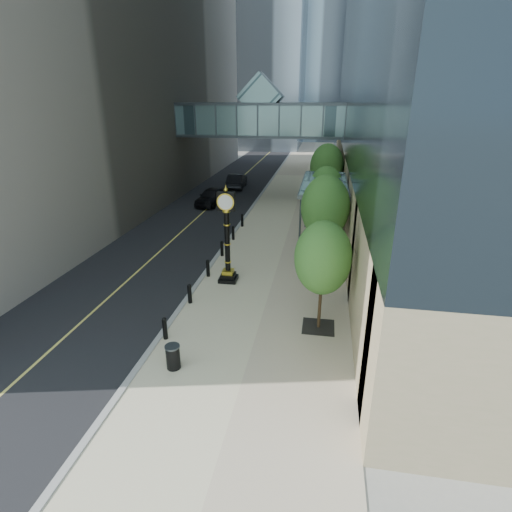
# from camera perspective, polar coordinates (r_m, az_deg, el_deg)

# --- Properties ---
(ground) EXTENTS (320.00, 320.00, 0.00)m
(ground) POSITION_cam_1_polar(r_m,az_deg,el_deg) (16.02, -4.82, -14.67)
(ground) COLOR gray
(ground) RESTS_ON ground
(road) EXTENTS (8.00, 180.00, 0.02)m
(road) POSITION_cam_1_polar(r_m,az_deg,el_deg) (54.32, -1.54, 11.60)
(road) COLOR black
(road) RESTS_ON ground
(sidewalk) EXTENTS (8.00, 180.00, 0.06)m
(sidewalk) POSITION_cam_1_polar(r_m,az_deg,el_deg) (53.35, 7.09, 11.28)
(sidewalk) COLOR #C2B895
(sidewalk) RESTS_ON ground
(curb) EXTENTS (0.25, 180.00, 0.07)m
(curb) POSITION_cam_1_polar(r_m,az_deg,el_deg) (53.69, 2.74, 11.49)
(curb) COLOR gray
(curb) RESTS_ON ground
(distant_tower_c) EXTENTS (22.00, 22.00, 65.00)m
(distant_tower_c) POSITION_cam_1_polar(r_m,az_deg,el_deg) (134.78, 6.54, 31.35)
(distant_tower_c) COLOR #A0B4C9
(distant_tower_c) RESTS_ON ground
(skywalk) EXTENTS (17.00, 4.20, 5.80)m
(skywalk) POSITION_cam_1_polar(r_m,az_deg,el_deg) (41.00, 0.72, 19.18)
(skywalk) COLOR slate
(skywalk) RESTS_ON ground
(entrance_canopy) EXTENTS (3.00, 8.00, 4.38)m
(entrance_canopy) POSITION_cam_1_polar(r_m,az_deg,el_deg) (26.97, 9.75, 10.05)
(entrance_canopy) COLOR #383F44
(entrance_canopy) RESTS_ON ground
(bollard_row) EXTENTS (0.20, 16.20, 0.90)m
(bollard_row) POSITION_cam_1_polar(r_m,az_deg,el_deg) (24.05, -5.82, -0.35)
(bollard_row) COLOR black
(bollard_row) RESTS_ON sidewalk
(street_trees) EXTENTS (2.87, 28.43, 5.90)m
(street_trees) POSITION_cam_1_polar(r_m,az_deg,el_deg) (29.67, 9.99, 10.08)
(street_trees) COLOR black
(street_trees) RESTS_ON sidewalk
(street_clock) EXTENTS (0.99, 0.99, 5.18)m
(street_clock) POSITION_cam_1_polar(r_m,az_deg,el_deg) (21.32, -4.12, 1.95)
(street_clock) COLOR black
(street_clock) RESTS_ON sidewalk
(trash_bin) EXTENTS (0.56, 0.56, 0.90)m
(trash_bin) POSITION_cam_1_polar(r_m,az_deg,el_deg) (15.57, -11.76, -14.01)
(trash_bin) COLOR black
(trash_bin) RESTS_ON sidewalk
(pedestrian) EXTENTS (0.67, 0.46, 1.79)m
(pedestrian) POSITION_cam_1_polar(r_m,az_deg,el_deg) (27.98, 10.11, 3.58)
(pedestrian) COLOR #B2B0A3
(pedestrian) RESTS_ON sidewalk
(car_near) EXTENTS (2.48, 4.86, 1.58)m
(car_near) POSITION_cam_1_polar(r_m,az_deg,el_deg) (38.31, -6.38, 8.44)
(car_near) COLOR black
(car_near) RESTS_ON road
(car_far) EXTENTS (1.93, 4.93, 1.60)m
(car_far) POSITION_cam_1_polar(r_m,az_deg,el_deg) (45.68, -2.76, 10.70)
(car_far) COLOR black
(car_far) RESTS_ON road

